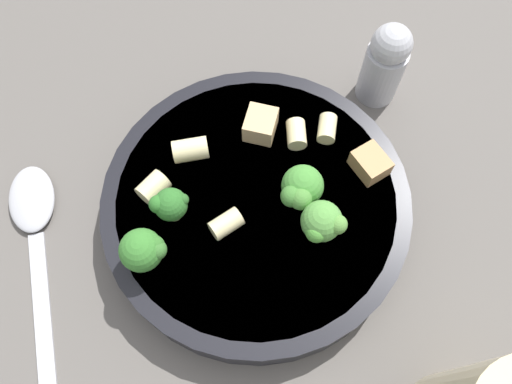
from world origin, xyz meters
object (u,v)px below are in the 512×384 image
object	(u,v)px
rigatoni_3	(226,224)
rigatoni_2	(327,128)
pasta_bowl	(256,205)
broccoli_floret_1	(144,250)
broccoli_floret_2	(170,205)
rigatoni_0	(153,188)
broccoli_floret_0	(322,223)
chicken_chunk_0	(370,163)
broccoli_floret_3	(301,188)
pepper_shaker	(385,63)
chicken_chunk_1	(261,125)
rigatoni_4	(296,134)
rigatoni_1	(191,150)
spoon	(34,226)

from	to	relation	value
rigatoni_3	rigatoni_2	bearing A→B (deg)	-113.26
pasta_bowl	broccoli_floret_1	size ratio (longest dim) A/B	6.30
broccoli_floret_2	rigatoni_3	distance (m)	0.04
broccoli_floret_1	rigatoni_0	world-z (taller)	broccoli_floret_1
broccoli_floret_0	chicken_chunk_0	size ratio (longest dim) A/B	1.43
broccoli_floret_3	pepper_shaker	size ratio (longest dim) A/B	0.42
chicken_chunk_1	rigatoni_4	bearing A→B (deg)	-174.14
rigatoni_3	rigatoni_4	size ratio (longest dim) A/B	1.06
broccoli_floret_0	pepper_shaker	size ratio (longest dim) A/B	0.47
broccoli_floret_3	rigatoni_1	bearing A→B (deg)	-3.23
broccoli_floret_0	rigatoni_3	world-z (taller)	broccoli_floret_0
rigatoni_4	rigatoni_2	bearing A→B (deg)	-146.99
pasta_bowl	pepper_shaker	xyz separation A→B (m)	(-0.06, -0.15, 0.02)
rigatoni_0	spoon	bearing A→B (deg)	30.19
broccoli_floret_3	pepper_shaker	bearing A→B (deg)	-101.26
broccoli_floret_2	rigatoni_3	bearing A→B (deg)	-172.99
broccoli_floret_0	rigatoni_0	size ratio (longest dim) A/B	1.78
chicken_chunk_1	pepper_shaker	world-z (taller)	pepper_shaker
broccoli_floret_0	rigatoni_2	size ratio (longest dim) A/B	1.76
broccoli_floret_1	rigatoni_1	size ratio (longest dim) A/B	1.40
pasta_bowl	rigatoni_3	distance (m)	0.04
broccoli_floret_0	rigatoni_3	bearing A→B (deg)	16.18
rigatoni_2	rigatoni_4	xyz separation A→B (m)	(0.02, 0.01, 0.00)
broccoli_floret_3	chicken_chunk_0	bearing A→B (deg)	-134.08
broccoli_floret_0	spoon	size ratio (longest dim) A/B	0.23
rigatoni_1	chicken_chunk_1	xyz separation A→B (m)	(-0.04, -0.04, 0.00)
rigatoni_3	chicken_chunk_0	bearing A→B (deg)	-135.06
rigatoni_3	chicken_chunk_0	size ratio (longest dim) A/B	0.87
pasta_bowl	rigatoni_1	distance (m)	0.06
chicken_chunk_1	spoon	distance (m)	0.19
broccoli_floret_3	rigatoni_4	xyz separation A→B (m)	(0.02, -0.05, -0.01)
broccoli_floret_0	chicken_chunk_1	size ratio (longest dim) A/B	1.46
broccoli_floret_0	chicken_chunk_0	world-z (taller)	broccoli_floret_0
rigatoni_0	broccoli_floret_1	bearing A→B (deg)	111.32
broccoli_floret_0	broccoli_floret_1	size ratio (longest dim) A/B	1.02
rigatoni_2	pepper_shaker	size ratio (longest dim) A/B	0.27
broccoli_floret_0	rigatoni_3	distance (m)	0.07
pepper_shaker	spoon	distance (m)	0.31
rigatoni_4	broccoli_floret_0	bearing A→B (deg)	120.55
rigatoni_1	rigatoni_4	size ratio (longest dim) A/B	1.23
pepper_shaker	rigatoni_0	bearing A→B (deg)	52.92
broccoli_floret_2	rigatoni_4	size ratio (longest dim) A/B	1.48
pepper_shaker	chicken_chunk_0	bearing A→B (deg)	98.17
broccoli_floret_3	chicken_chunk_0	world-z (taller)	broccoli_floret_3
rigatoni_4	rigatoni_3	bearing A→B (deg)	75.41
chicken_chunk_0	rigatoni_3	bearing A→B (deg)	44.94
pasta_bowl	rigatoni_0	distance (m)	0.08
broccoli_floret_0	rigatoni_2	distance (m)	0.09
rigatoni_1	chicken_chunk_0	xyz separation A→B (m)	(-0.13, -0.04, -0.00)
spoon	pepper_shaker	bearing A→B (deg)	-134.29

